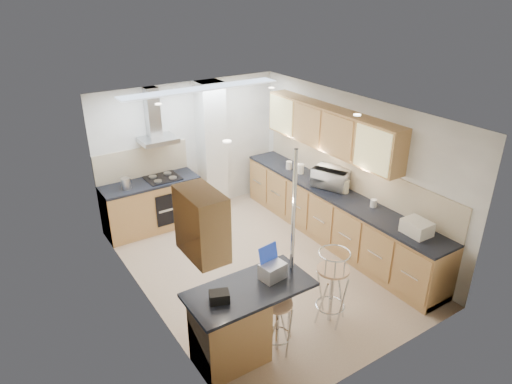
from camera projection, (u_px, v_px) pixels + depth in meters
ground at (261, 266)px, 7.24m from camera, size 4.80×4.80×0.00m
room_shell at (265, 164)px, 7.03m from camera, size 3.64×4.84×2.51m
right_counter at (334, 216)px, 7.79m from camera, size 0.63×4.40×0.92m
back_counter at (152, 205)px, 8.17m from camera, size 1.70×0.63×0.92m
peninsula at (250, 320)px, 5.38m from camera, size 1.47×0.72×0.94m
microwave at (332, 178)px, 7.71m from camera, size 0.61×0.71×0.33m
laptop at (273, 271)px, 5.32m from camera, size 0.31×0.25×0.20m
bag at (219, 297)px, 4.95m from camera, size 0.26×0.23×0.12m
bar_stool_near at (277, 319)px, 5.42m from camera, size 0.46×0.46×0.92m
bar_stool_end at (332, 287)px, 5.87m from camera, size 0.61×0.61×1.07m
jar_a at (301, 169)px, 8.28m from camera, size 0.14×0.14×0.18m
jar_b at (289, 165)px, 8.48m from camera, size 0.14×0.14×0.15m
jar_c at (345, 187)px, 7.52m from camera, size 0.15×0.15×0.21m
jar_d at (374, 203)px, 7.06m from camera, size 0.13×0.13×0.12m
bread_bin at (417, 227)px, 6.29m from camera, size 0.31×0.39×0.20m
kettle at (126, 183)px, 7.66m from camera, size 0.16×0.16×0.19m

